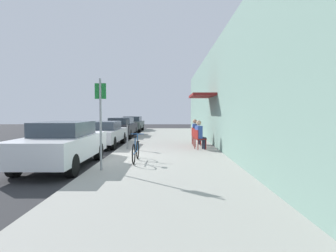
{
  "coord_description": "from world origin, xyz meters",
  "views": [
    {
      "loc": [
        2.36,
        -9.78,
        1.78
      ],
      "look_at": [
        2.26,
        4.48,
        1.05
      ],
      "focal_mm": 29.11,
      "sensor_mm": 36.0,
      "label": 1
    }
  ],
  "objects_px": {
    "cafe_chair_1": "(197,136)",
    "cafe_chair_2": "(195,135)",
    "parked_car_2": "(121,127)",
    "parked_car_1": "(103,133)",
    "seated_patron_0": "(200,134)",
    "parked_car_0": "(63,144)",
    "seated_patron_2": "(196,131)",
    "bicycle_0": "(136,151)",
    "parked_car_3": "(133,124)",
    "parking_meter": "(127,132)",
    "street_sign": "(101,117)",
    "cafe_chair_0": "(199,138)"
  },
  "relations": [
    {
      "from": "cafe_chair_1",
      "to": "cafe_chair_2",
      "type": "xyz_separation_m",
      "value": [
        -0.0,
        0.97,
        0.0
      ]
    },
    {
      "from": "parked_car_2",
      "to": "cafe_chair_1",
      "type": "distance_m",
      "value": 7.86
    },
    {
      "from": "parked_car_1",
      "to": "seated_patron_0",
      "type": "relative_size",
      "value": 3.41
    },
    {
      "from": "parked_car_0",
      "to": "seated_patron_2",
      "type": "height_order",
      "value": "parked_car_0"
    },
    {
      "from": "bicycle_0",
      "to": "parked_car_3",
      "type": "bearing_deg",
      "value": 98.19
    },
    {
      "from": "bicycle_0",
      "to": "cafe_chair_2",
      "type": "xyz_separation_m",
      "value": [
        2.42,
        4.91,
        0.14
      ]
    },
    {
      "from": "seated_patron_2",
      "to": "parked_car_3",
      "type": "bearing_deg",
      "value": 113.18
    },
    {
      "from": "parked_car_1",
      "to": "cafe_chair_1",
      "type": "bearing_deg",
      "value": -12.47
    },
    {
      "from": "parked_car_3",
      "to": "parking_meter",
      "type": "relative_size",
      "value": 3.33
    },
    {
      "from": "bicycle_0",
      "to": "cafe_chair_2",
      "type": "bearing_deg",
      "value": 63.76
    },
    {
      "from": "bicycle_0",
      "to": "seated_patron_2",
      "type": "relative_size",
      "value": 1.33
    },
    {
      "from": "cafe_chair_1",
      "to": "seated_patron_2",
      "type": "distance_m",
      "value": 0.99
    },
    {
      "from": "parked_car_3",
      "to": "seated_patron_2",
      "type": "xyz_separation_m",
      "value": [
        4.8,
        -11.21,
        0.1
      ]
    },
    {
      "from": "street_sign",
      "to": "seated_patron_0",
      "type": "height_order",
      "value": "street_sign"
    },
    {
      "from": "cafe_chair_2",
      "to": "seated_patron_2",
      "type": "bearing_deg",
      "value": 1.64
    },
    {
      "from": "parked_car_0",
      "to": "cafe_chair_0",
      "type": "height_order",
      "value": "parked_car_0"
    },
    {
      "from": "parked_car_2",
      "to": "cafe_chair_2",
      "type": "xyz_separation_m",
      "value": [
        4.74,
        -5.3,
        -0.1
      ]
    },
    {
      "from": "parked_car_1",
      "to": "bicycle_0",
      "type": "distance_m",
      "value": 5.5
    },
    {
      "from": "bicycle_0",
      "to": "seated_patron_2",
      "type": "bearing_deg",
      "value": 63.2
    },
    {
      "from": "parked_car_3",
      "to": "seated_patron_0",
      "type": "bearing_deg",
      "value": -69.87
    },
    {
      "from": "parked_car_0",
      "to": "cafe_chair_2",
      "type": "relative_size",
      "value": 5.06
    },
    {
      "from": "parked_car_0",
      "to": "cafe_chair_1",
      "type": "bearing_deg",
      "value": 41.93
    },
    {
      "from": "street_sign",
      "to": "parked_car_3",
      "type": "bearing_deg",
      "value": 94.9
    },
    {
      "from": "cafe_chair_0",
      "to": "parked_car_1",
      "type": "bearing_deg",
      "value": 157.3
    },
    {
      "from": "parking_meter",
      "to": "cafe_chair_0",
      "type": "relative_size",
      "value": 1.52
    },
    {
      "from": "street_sign",
      "to": "seated_patron_0",
      "type": "distance_m",
      "value": 5.55
    },
    {
      "from": "seated_patron_2",
      "to": "parked_car_0",
      "type": "bearing_deg",
      "value": -132.54
    },
    {
      "from": "parked_car_1",
      "to": "parked_car_3",
      "type": "xyz_separation_m",
      "value": [
        0.0,
        11.13,
        0.03
      ]
    },
    {
      "from": "parked_car_2",
      "to": "cafe_chair_0",
      "type": "relative_size",
      "value": 5.06
    },
    {
      "from": "parked_car_3",
      "to": "parking_meter",
      "type": "height_order",
      "value": "parking_meter"
    },
    {
      "from": "street_sign",
      "to": "cafe_chair_1",
      "type": "distance_m",
      "value": 6.29
    },
    {
      "from": "parked_car_3",
      "to": "cafe_chair_0",
      "type": "xyz_separation_m",
      "value": [
        4.74,
        -13.12,
        -0.1
      ]
    },
    {
      "from": "parked_car_3",
      "to": "cafe_chair_1",
      "type": "relative_size",
      "value": 5.06
    },
    {
      "from": "parked_car_2",
      "to": "seated_patron_0",
      "type": "relative_size",
      "value": 3.41
    },
    {
      "from": "parked_car_0",
      "to": "parked_car_3",
      "type": "xyz_separation_m",
      "value": [
        0.0,
        16.44,
        -0.04
      ]
    },
    {
      "from": "parked_car_1",
      "to": "seated_patron_0",
      "type": "height_order",
      "value": "seated_patron_0"
    },
    {
      "from": "parked_car_0",
      "to": "cafe_chair_2",
      "type": "xyz_separation_m",
      "value": [
        4.74,
        5.23,
        -0.14
      ]
    },
    {
      "from": "bicycle_0",
      "to": "cafe_chair_0",
      "type": "relative_size",
      "value": 1.97
    },
    {
      "from": "parked_car_1",
      "to": "cafe_chair_0",
      "type": "xyz_separation_m",
      "value": [
        4.74,
        -1.98,
        -0.06
      ]
    },
    {
      "from": "parked_car_3",
      "to": "cafe_chair_0",
      "type": "bearing_deg",
      "value": -70.12
    },
    {
      "from": "cafe_chair_0",
      "to": "cafe_chair_1",
      "type": "xyz_separation_m",
      "value": [
        -0.0,
        0.94,
        0.0
      ]
    },
    {
      "from": "parking_meter",
      "to": "parked_car_0",
      "type": "bearing_deg",
      "value": -114.21
    },
    {
      "from": "parked_car_1",
      "to": "parked_car_2",
      "type": "bearing_deg",
      "value": 90.0
    },
    {
      "from": "parked_car_0",
      "to": "bicycle_0",
      "type": "height_order",
      "value": "parked_car_0"
    },
    {
      "from": "parking_meter",
      "to": "cafe_chair_1",
      "type": "bearing_deg",
      "value": 14.23
    },
    {
      "from": "cafe_chair_0",
      "to": "cafe_chair_2",
      "type": "xyz_separation_m",
      "value": [
        -0.0,
        1.91,
        0.0
      ]
    },
    {
      "from": "parked_car_0",
      "to": "seated_patron_2",
      "type": "relative_size",
      "value": 3.41
    },
    {
      "from": "parked_car_0",
      "to": "bicycle_0",
      "type": "xyz_separation_m",
      "value": [
        2.32,
        0.32,
        -0.28
      ]
    },
    {
      "from": "bicycle_0",
      "to": "cafe_chair_1",
      "type": "bearing_deg",
      "value": 58.42
    },
    {
      "from": "street_sign",
      "to": "seated_patron_2",
      "type": "relative_size",
      "value": 2.02
    }
  ]
}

